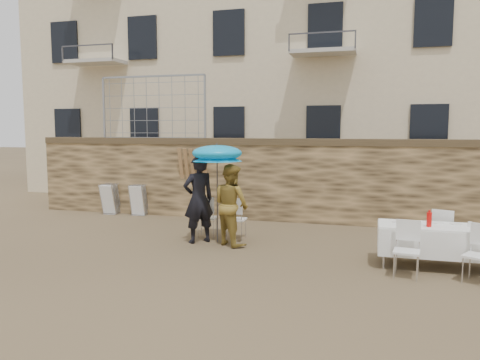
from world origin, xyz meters
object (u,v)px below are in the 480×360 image
(man_suit, at_px, (199,199))
(table_chair_front_right, at_px, (479,255))
(banquet_table, at_px, (440,228))
(chair_stack_left, at_px, (113,198))
(umbrella, at_px, (217,156))
(couple_chair_right, at_px, (236,218))
(table_chair_back, at_px, (444,233))
(woman_dress, at_px, (231,205))
(soda_bottle, at_px, (429,220))
(couple_chair_left, at_px, (207,216))
(chair_stack_right, at_px, (141,199))
(table_chair_front_left, at_px, (407,250))

(man_suit, height_order, table_chair_front_right, man_suit)
(banquet_table, height_order, chair_stack_left, chair_stack_left)
(umbrella, distance_m, couple_chair_right, 1.53)
(table_chair_back, xyz_separation_m, chair_stack_left, (-8.75, 2.50, -0.02))
(woman_dress, relative_size, couple_chair_right, 1.83)
(woman_dress, distance_m, table_chair_front_right, 4.81)
(soda_bottle, xyz_separation_m, table_chair_front_right, (0.70, -0.60, -0.43))
(woman_dress, relative_size, couple_chair_left, 1.83)
(table_chair_back, bearing_deg, man_suit, 24.24)
(woman_dress, relative_size, table_chair_back, 1.83)
(couple_chair_left, distance_m, table_chair_back, 5.06)
(couple_chair_left, bearing_deg, table_chair_back, 168.47)
(banquet_table, height_order, table_chair_back, table_chair_back)
(man_suit, distance_m, chair_stack_right, 3.91)
(umbrella, height_order, chair_stack_right, umbrella)
(chair_stack_right, bearing_deg, chair_stack_left, 180.00)
(table_chair_front_right, height_order, table_chair_back, same)
(table_chair_front_right, bearing_deg, banquet_table, 152.14)
(couple_chair_left, xyz_separation_m, table_chair_back, (5.04, -0.37, 0.00))
(chair_stack_left, bearing_deg, man_suit, -35.76)
(couple_chair_right, xyz_separation_m, soda_bottle, (3.94, -1.32, 0.43))
(couple_chair_right, distance_m, table_chair_front_right, 5.03)
(table_chair_front_right, bearing_deg, table_chair_front_left, -151.55)
(woman_dress, relative_size, banquet_table, 0.84)
(table_chair_front_right, bearing_deg, umbrella, -168.16)
(umbrella, bearing_deg, couple_chair_right, 56.31)
(soda_bottle, relative_size, table_chair_front_left, 0.27)
(chair_stack_left, height_order, chair_stack_right, same)
(woman_dress, distance_m, chair_stack_right, 4.47)
(banquet_table, xyz_separation_m, chair_stack_right, (-7.65, 3.30, -0.27))
(banquet_table, distance_m, table_chair_front_left, 0.99)
(couple_chair_left, height_order, chair_stack_left, couple_chair_left)
(man_suit, distance_m, couple_chair_left, 0.73)
(banquet_table, relative_size, chair_stack_right, 2.28)
(table_chair_back, bearing_deg, chair_stack_right, 4.61)
(banquet_table, xyz_separation_m, table_chair_front_right, (0.50, -0.75, -0.25))
(table_chair_front_left, bearing_deg, umbrella, 167.06)
(woman_dress, distance_m, chair_stack_left, 5.22)
(man_suit, bearing_deg, table_chair_front_left, 118.47)
(couple_chair_left, relative_size, soda_bottle, 3.69)
(soda_bottle, height_order, chair_stack_right, soda_bottle)
(umbrella, xyz_separation_m, table_chair_back, (4.64, 0.08, -1.43))
(couple_chair_left, bearing_deg, chair_stack_left, -37.05)
(banquet_table, relative_size, chair_stack_left, 2.28)
(chair_stack_left, bearing_deg, table_chair_front_right, -24.08)
(couple_chair_right, relative_size, chair_stack_right, 1.04)
(umbrella, height_order, chair_stack_left, umbrella)
(woman_dress, xyz_separation_m, table_chair_back, (4.29, 0.18, -0.40))
(banquet_table, bearing_deg, couple_chair_right, 164.17)
(banquet_table, relative_size, table_chair_front_left, 2.19)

